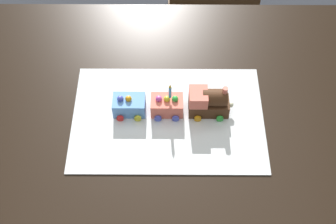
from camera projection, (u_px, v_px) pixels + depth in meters
ground_plane at (164, 205)px, 2.03m from camera, size 8.00×8.00×0.00m
dining_table at (163, 129)px, 1.51m from camera, size 1.40×1.00×0.74m
chair at (211, 0)px, 2.12m from camera, size 0.42×0.42×0.86m
cake_board at (168, 118)px, 1.41m from camera, size 0.60×0.40×0.00m
cake_locomotive at (209, 103)px, 1.38m from camera, size 0.14×0.08×0.12m
cake_car_hopper_coral at (167, 106)px, 1.40m from camera, size 0.10×0.08×0.07m
cake_car_gondola_sky_blue at (129, 106)px, 1.40m from camera, size 0.10×0.08×0.07m
birthday_candle at (170, 92)px, 1.34m from camera, size 0.01×0.01×0.06m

